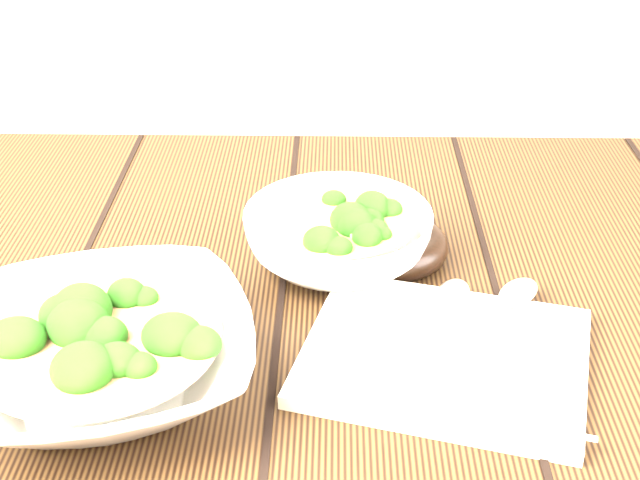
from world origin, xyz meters
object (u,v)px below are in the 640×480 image
(trivet, at_px, (390,246))
(napkin, at_px, (444,356))
(table, at_px, (303,418))
(soup_bowl_front, at_px, (99,354))
(soup_bowl_back, at_px, (338,236))

(trivet, distance_m, napkin, 0.17)
(table, distance_m, napkin, 0.19)
(table, xyz_separation_m, trivet, (0.08, 0.10, 0.13))
(napkin, bearing_deg, soup_bowl_front, -157.44)
(table, xyz_separation_m, napkin, (0.12, -0.06, 0.13))
(soup_bowl_front, height_order, trivet, soup_bowl_front)
(table, relative_size, trivet, 10.52)
(soup_bowl_front, relative_size, soup_bowl_back, 1.23)
(soup_bowl_back, height_order, trivet, soup_bowl_back)
(soup_bowl_back, relative_size, trivet, 2.11)
(table, relative_size, soup_bowl_back, 4.99)
(soup_bowl_front, height_order, soup_bowl_back, soup_bowl_front)
(soup_bowl_front, xyz_separation_m, soup_bowl_back, (0.19, 0.19, -0.00))
(soup_bowl_back, xyz_separation_m, trivet, (0.05, 0.01, -0.02))
(table, xyz_separation_m, soup_bowl_front, (-0.15, -0.10, 0.15))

